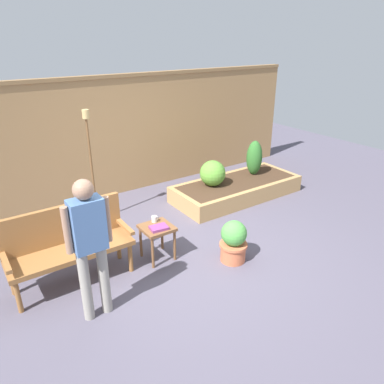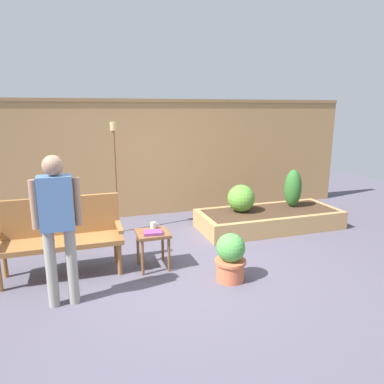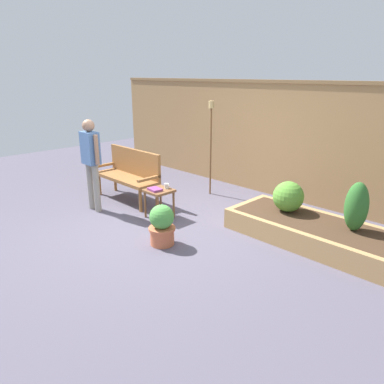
{
  "view_description": "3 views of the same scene",
  "coord_description": "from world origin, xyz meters",
  "px_view_note": "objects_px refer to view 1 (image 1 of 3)",
  "views": [
    {
      "loc": [
        -2.32,
        -3.47,
        2.78
      ],
      "look_at": [
        0.3,
        0.32,
        0.78
      ],
      "focal_mm": 34.15,
      "sensor_mm": 36.0,
      "label": 1
    },
    {
      "loc": [
        -1.17,
        -3.96,
        1.99
      ],
      "look_at": [
        0.46,
        1.02,
        0.76
      ],
      "focal_mm": 33.49,
      "sensor_mm": 36.0,
      "label": 2
    },
    {
      "loc": [
        4.07,
        -3.35,
        2.27
      ],
      "look_at": [
        0.3,
        0.37,
        0.55
      ],
      "focal_mm": 34.27,
      "sensor_mm": 36.0,
      "label": 3
    }
  ],
  "objects_px": {
    "garden_bench": "(67,240)",
    "shrub_near_bench": "(213,173)",
    "shrub_far_corner": "(254,158)",
    "potted_boxwood": "(234,241)",
    "side_table": "(157,232)",
    "book_on_table": "(159,228)",
    "tiki_torch": "(90,148)",
    "person_by_bench": "(89,239)",
    "cup_on_table": "(154,219)"
  },
  "relations": [
    {
      "from": "book_on_table",
      "to": "shrub_near_bench",
      "type": "distance_m",
      "value": 2.07
    },
    {
      "from": "book_on_table",
      "to": "tiki_torch",
      "type": "distance_m",
      "value": 1.76
    },
    {
      "from": "cup_on_table",
      "to": "shrub_far_corner",
      "type": "xyz_separation_m",
      "value": [
        2.68,
        0.92,
        0.11
      ]
    },
    {
      "from": "potted_boxwood",
      "to": "shrub_near_bench",
      "type": "bearing_deg",
      "value": 60.75
    },
    {
      "from": "garden_bench",
      "to": "shrub_near_bench",
      "type": "distance_m",
      "value": 2.94
    },
    {
      "from": "shrub_near_bench",
      "to": "tiki_torch",
      "type": "height_order",
      "value": "tiki_torch"
    },
    {
      "from": "cup_on_table",
      "to": "book_on_table",
      "type": "height_order",
      "value": "cup_on_table"
    },
    {
      "from": "cup_on_table",
      "to": "potted_boxwood",
      "type": "xyz_separation_m",
      "value": [
        0.76,
        -0.75,
        -0.23
      ]
    },
    {
      "from": "side_table",
      "to": "potted_boxwood",
      "type": "xyz_separation_m",
      "value": [
        0.8,
        -0.61,
        -0.11
      ]
    },
    {
      "from": "shrub_far_corner",
      "to": "side_table",
      "type": "bearing_deg",
      "value": -158.81
    },
    {
      "from": "shrub_near_bench",
      "to": "shrub_far_corner",
      "type": "relative_size",
      "value": 0.69
    },
    {
      "from": "shrub_near_bench",
      "to": "shrub_far_corner",
      "type": "distance_m",
      "value": 1.0
    },
    {
      "from": "potted_boxwood",
      "to": "side_table",
      "type": "bearing_deg",
      "value": 142.33
    },
    {
      "from": "tiki_torch",
      "to": "garden_bench",
      "type": "bearing_deg",
      "value": -122.4
    },
    {
      "from": "shrub_far_corner",
      "to": "person_by_bench",
      "type": "xyz_separation_m",
      "value": [
        -3.79,
        -1.63,
        0.3
      ]
    },
    {
      "from": "potted_boxwood",
      "to": "shrub_near_bench",
      "type": "distance_m",
      "value": 1.93
    },
    {
      "from": "garden_bench",
      "to": "tiki_torch",
      "type": "height_order",
      "value": "tiki_torch"
    },
    {
      "from": "cup_on_table",
      "to": "tiki_torch",
      "type": "bearing_deg",
      "value": 102.5
    },
    {
      "from": "cup_on_table",
      "to": "tiki_torch",
      "type": "xyz_separation_m",
      "value": [
        -0.31,
        1.38,
        0.69
      ]
    },
    {
      "from": "garden_bench",
      "to": "cup_on_table",
      "type": "distance_m",
      "value": 1.13
    },
    {
      "from": "shrub_far_corner",
      "to": "person_by_bench",
      "type": "distance_m",
      "value": 4.13
    },
    {
      "from": "book_on_table",
      "to": "garden_bench",
      "type": "bearing_deg",
      "value": 172.24
    },
    {
      "from": "cup_on_table",
      "to": "tiki_torch",
      "type": "relative_size",
      "value": 0.06
    },
    {
      "from": "garden_bench",
      "to": "cup_on_table",
      "type": "height_order",
      "value": "garden_bench"
    },
    {
      "from": "garden_bench",
      "to": "shrub_far_corner",
      "type": "bearing_deg",
      "value": 12.46
    },
    {
      "from": "book_on_table",
      "to": "tiki_torch",
      "type": "bearing_deg",
      "value": 106.16
    },
    {
      "from": "potted_boxwood",
      "to": "shrub_far_corner",
      "type": "bearing_deg",
      "value": 40.9
    },
    {
      "from": "cup_on_table",
      "to": "book_on_table",
      "type": "xyz_separation_m",
      "value": [
        -0.05,
        -0.2,
        -0.02
      ]
    },
    {
      "from": "book_on_table",
      "to": "tiki_torch",
      "type": "xyz_separation_m",
      "value": [
        -0.25,
        1.58,
        0.72
      ]
    },
    {
      "from": "cup_on_table",
      "to": "potted_boxwood",
      "type": "relative_size",
      "value": 0.18
    },
    {
      "from": "side_table",
      "to": "shrub_near_bench",
      "type": "bearing_deg",
      "value": 31.37
    },
    {
      "from": "cup_on_table",
      "to": "shrub_near_bench",
      "type": "xyz_separation_m",
      "value": [
        1.69,
        0.92,
        0.01
      ]
    },
    {
      "from": "tiki_torch",
      "to": "person_by_bench",
      "type": "xyz_separation_m",
      "value": [
        -0.8,
        -2.08,
        -0.28
      ]
    },
    {
      "from": "person_by_bench",
      "to": "shrub_near_bench",
      "type": "bearing_deg",
      "value": 30.2
    },
    {
      "from": "garden_bench",
      "to": "shrub_far_corner",
      "type": "xyz_separation_m",
      "value": [
        3.81,
        0.84,
        0.08
      ]
    },
    {
      "from": "garden_bench",
      "to": "person_by_bench",
      "type": "bearing_deg",
      "value": -88.16
    },
    {
      "from": "cup_on_table",
      "to": "shrub_far_corner",
      "type": "height_order",
      "value": "shrub_far_corner"
    },
    {
      "from": "potted_boxwood",
      "to": "tiki_torch",
      "type": "distance_m",
      "value": 2.55
    },
    {
      "from": "side_table",
      "to": "cup_on_table",
      "type": "relative_size",
      "value": 4.54
    },
    {
      "from": "shrub_near_bench",
      "to": "person_by_bench",
      "type": "bearing_deg",
      "value": -149.8
    },
    {
      "from": "side_table",
      "to": "book_on_table",
      "type": "height_order",
      "value": "book_on_table"
    },
    {
      "from": "shrub_near_bench",
      "to": "person_by_bench",
      "type": "xyz_separation_m",
      "value": [
        -2.79,
        -1.63,
        0.41
      ]
    },
    {
      "from": "book_on_table",
      "to": "potted_boxwood",
      "type": "distance_m",
      "value": 0.99
    },
    {
      "from": "potted_boxwood",
      "to": "book_on_table",
      "type": "bearing_deg",
      "value": 146.17
    },
    {
      "from": "tiki_torch",
      "to": "side_table",
      "type": "bearing_deg",
      "value": -80.03
    },
    {
      "from": "cup_on_table",
      "to": "book_on_table",
      "type": "relative_size",
      "value": 0.47
    },
    {
      "from": "person_by_bench",
      "to": "side_table",
      "type": "bearing_deg",
      "value": 28.24
    },
    {
      "from": "garden_bench",
      "to": "book_on_table",
      "type": "relative_size",
      "value": 6.43
    },
    {
      "from": "side_table",
      "to": "potted_boxwood",
      "type": "height_order",
      "value": "potted_boxwood"
    },
    {
      "from": "book_on_table",
      "to": "potted_boxwood",
      "type": "bearing_deg",
      "value": -26.77
    }
  ]
}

